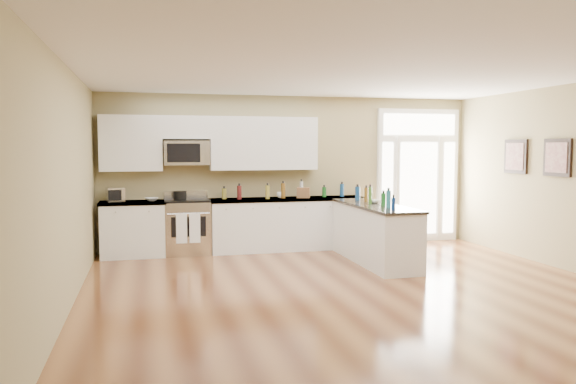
{
  "coord_description": "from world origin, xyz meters",
  "views": [
    {
      "loc": [
        -2.62,
        -6.12,
        1.86
      ],
      "look_at": [
        -0.58,
        2.0,
        1.19
      ],
      "focal_mm": 35.0,
      "sensor_mm": 36.0,
      "label": 1
    }
  ],
  "objects": [
    {
      "name": "ground",
      "position": [
        0.0,
        0.0,
        0.0
      ],
      "size": [
        8.0,
        8.0,
        0.0
      ],
      "primitive_type": "plane",
      "color": "#5C3119"
    },
    {
      "name": "room_shell",
      "position": [
        0.0,
        0.0,
        1.71
      ],
      "size": [
        8.0,
        8.0,
        8.0
      ],
      "color": "tan",
      "rests_on": "ground"
    },
    {
      "name": "back_cabinet_left",
      "position": [
        -2.87,
        3.69,
        0.44
      ],
      "size": [
        1.1,
        0.66,
        0.94
      ],
      "color": "white",
      "rests_on": "ground"
    },
    {
      "name": "back_cabinet_right",
      "position": [
        -0.16,
        3.69,
        0.44
      ],
      "size": [
        2.85,
        0.66,
        0.94
      ],
      "color": "white",
      "rests_on": "ground"
    },
    {
      "name": "peninsula_cabinet",
      "position": [
        0.93,
        2.24,
        0.43
      ],
      "size": [
        0.69,
        2.32,
        0.94
      ],
      "color": "white",
      "rests_on": "ground"
    },
    {
      "name": "upper_cabinet_left",
      "position": [
        -2.88,
        3.83,
        1.93
      ],
      "size": [
        1.04,
        0.33,
        0.95
      ],
      "primitive_type": "cube",
      "color": "white",
      "rests_on": "room_shell"
    },
    {
      "name": "upper_cabinet_right",
      "position": [
        -0.57,
        3.83,
        1.93
      ],
      "size": [
        1.94,
        0.33,
        0.95
      ],
      "primitive_type": "cube",
      "color": "white",
      "rests_on": "room_shell"
    },
    {
      "name": "upper_cabinet_short",
      "position": [
        -1.95,
        3.83,
        2.2
      ],
      "size": [
        0.82,
        0.33,
        0.4
      ],
      "primitive_type": "cube",
      "color": "white",
      "rests_on": "room_shell"
    },
    {
      "name": "microwave",
      "position": [
        -1.95,
        3.8,
        1.76
      ],
      "size": [
        0.78,
        0.41,
        0.42
      ],
      "color": "silver",
      "rests_on": "room_shell"
    },
    {
      "name": "entry_door",
      "position": [
        2.55,
        3.95,
        1.3
      ],
      "size": [
        1.7,
        0.1,
        2.6
      ],
      "color": "white",
      "rests_on": "ground"
    },
    {
      "name": "wall_art_near",
      "position": [
        3.47,
        2.2,
        1.7
      ],
      "size": [
        0.05,
        0.58,
        0.58
      ],
      "color": "black",
      "rests_on": "room_shell"
    },
    {
      "name": "wall_art_far",
      "position": [
        3.47,
        1.2,
        1.7
      ],
      "size": [
        0.05,
        0.58,
        0.58
      ],
      "color": "black",
      "rests_on": "room_shell"
    },
    {
      "name": "kitchen_range",
      "position": [
        -1.96,
        3.69,
        0.48
      ],
      "size": [
        0.77,
        0.69,
        1.08
      ],
      "color": "silver",
      "rests_on": "ground"
    },
    {
      "name": "stockpot",
      "position": [
        -2.08,
        3.65,
        1.04
      ],
      "size": [
        0.24,
        0.24,
        0.17
      ],
      "primitive_type": "cylinder",
      "rotation": [
        0.0,
        0.0,
        -0.07
      ],
      "color": "black",
      "rests_on": "kitchen_range"
    },
    {
      "name": "toaster_oven",
      "position": [
        -3.15,
        3.73,
        1.06
      ],
      "size": [
        0.33,
        0.29,
        0.24
      ],
      "primitive_type": "cube",
      "rotation": [
        0.0,
        0.0,
        0.27
      ],
      "color": "silver",
      "rests_on": "back_cabinet_left"
    },
    {
      "name": "cardboard_box",
      "position": [
        0.12,
        3.64,
        1.03
      ],
      "size": [
        0.27,
        0.24,
        0.19
      ],
      "primitive_type": "cube",
      "rotation": [
        0.0,
        0.0,
        -0.34
      ],
      "color": "brown",
      "rests_on": "back_cabinet_right"
    },
    {
      "name": "bowl_left",
      "position": [
        -2.56,
        3.74,
        0.97
      ],
      "size": [
        0.28,
        0.28,
        0.05
      ],
      "primitive_type": "imported",
      "rotation": [
        0.0,
        0.0,
        0.38
      ],
      "color": "white",
      "rests_on": "back_cabinet_left"
    },
    {
      "name": "bowl_peninsula",
      "position": [
        0.98,
        2.41,
        0.97
      ],
      "size": [
        0.21,
        0.21,
        0.06
      ],
      "primitive_type": "imported",
      "rotation": [
        0.0,
        0.0,
        0.2
      ],
      "color": "white",
      "rests_on": "peninsula_cabinet"
    },
    {
      "name": "cup_counter",
      "position": [
        -0.28,
        3.73,
        0.99
      ],
      "size": [
        0.17,
        0.17,
        0.11
      ],
      "primitive_type": "imported",
      "rotation": [
        0.0,
        0.0,
        -0.32
      ],
      "color": "white",
      "rests_on": "back_cabinet_right"
    },
    {
      "name": "counter_bottles",
      "position": [
        0.25,
        3.1,
        1.06
      ],
      "size": [
        2.37,
        2.45,
        0.3
      ],
      "color": "#19591E",
      "rests_on": "back_cabinet_right"
    }
  ]
}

